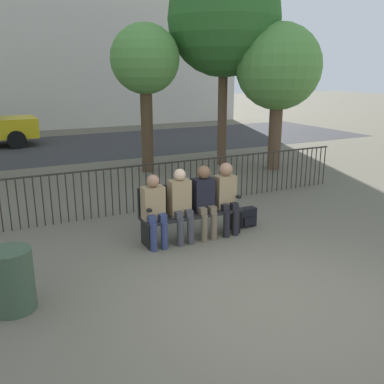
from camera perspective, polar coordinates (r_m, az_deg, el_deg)
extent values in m
plane|color=#605B4C|center=(5.53, 10.56, -13.73)|extent=(80.00, 80.00, 0.00)
cube|color=black|center=(7.07, 0.00, -2.92)|extent=(1.73, 0.45, 0.05)
cube|color=black|center=(7.16, -0.70, -0.50)|extent=(1.73, 0.05, 0.47)
cube|color=black|center=(6.85, -6.06, -5.66)|extent=(0.06, 0.38, 0.40)
cube|color=black|center=(7.52, 5.50, -3.64)|extent=(0.06, 0.38, 0.40)
cube|color=black|center=(6.70, -6.17, -2.08)|extent=(0.06, 0.38, 0.04)
cube|color=black|center=(7.38, 5.60, -0.35)|extent=(0.06, 0.38, 0.04)
cylinder|color=navy|center=(6.66, -5.13, -6.06)|extent=(0.11, 0.11, 0.45)
cylinder|color=navy|center=(6.72, -3.70, -5.81)|extent=(0.11, 0.11, 0.45)
cube|color=navy|center=(6.65, -5.51, -3.56)|extent=(0.11, 0.20, 0.12)
cube|color=navy|center=(6.71, -4.08, -3.34)|extent=(0.11, 0.20, 0.12)
cube|color=#997F59|center=(6.72, -5.22, -1.45)|extent=(0.34, 0.22, 0.52)
sphere|color=#A37556|center=(6.61, -5.23, 1.48)|extent=(0.20, 0.20, 0.20)
cylinder|color=#3D3D42|center=(6.82, -1.56, -5.44)|extent=(0.11, 0.11, 0.45)
cylinder|color=#3D3D42|center=(6.90, -0.20, -5.20)|extent=(0.11, 0.11, 0.45)
cube|color=#3D3D42|center=(6.82, -1.94, -3.01)|extent=(0.11, 0.20, 0.12)
cube|color=#3D3D42|center=(6.89, -0.57, -2.79)|extent=(0.11, 0.20, 0.12)
cube|color=#997F59|center=(6.88, -1.70, -0.73)|extent=(0.34, 0.22, 0.58)
sphere|color=beige|center=(6.77, -1.65, 2.33)|extent=(0.19, 0.19, 0.19)
cylinder|color=brown|center=(7.00, 1.65, -4.86)|extent=(0.11, 0.11, 0.45)
cylinder|color=brown|center=(7.09, 2.94, -4.63)|extent=(0.11, 0.11, 0.45)
cube|color=brown|center=(7.00, 1.28, -2.49)|extent=(0.11, 0.20, 0.12)
cube|color=brown|center=(7.08, 2.57, -2.29)|extent=(0.11, 0.20, 0.12)
cube|color=black|center=(7.07, 1.48, -0.36)|extent=(0.34, 0.22, 0.55)
sphere|color=brown|center=(6.95, 1.58, 2.65)|extent=(0.22, 0.22, 0.22)
cylinder|color=black|center=(7.20, 4.62, -4.32)|extent=(0.11, 0.11, 0.45)
cylinder|color=black|center=(7.29, 5.84, -4.09)|extent=(0.11, 0.11, 0.45)
cube|color=black|center=(7.19, 4.25, -2.01)|extent=(0.11, 0.20, 0.12)
cube|color=black|center=(7.28, 5.47, -1.81)|extent=(0.11, 0.20, 0.12)
cube|color=#997F59|center=(7.27, 4.41, 0.06)|extent=(0.34, 0.22, 0.56)
sphere|color=#A37556|center=(7.16, 4.56, 3.03)|extent=(0.22, 0.22, 0.22)
cube|color=black|center=(7.75, 7.30, -3.33)|extent=(0.33, 0.16, 0.34)
cube|color=black|center=(7.69, 7.70, -3.91)|extent=(0.23, 0.04, 0.15)
cylinder|color=#2D2823|center=(8.02, -24.21, -1.70)|extent=(0.02, 0.02, 0.95)
cylinder|color=#2D2823|center=(8.02, -23.21, -1.58)|extent=(0.02, 0.02, 0.95)
cylinder|color=#2D2823|center=(8.03, -22.22, -1.46)|extent=(0.02, 0.02, 0.95)
cylinder|color=#2D2823|center=(8.04, -21.23, -1.33)|extent=(0.02, 0.02, 0.95)
cylinder|color=#2D2823|center=(8.05, -20.25, -1.21)|extent=(0.02, 0.02, 0.95)
cylinder|color=#2D2823|center=(8.06, -19.26, -1.08)|extent=(0.02, 0.02, 0.95)
cylinder|color=#2D2823|center=(8.08, -18.28, -0.96)|extent=(0.02, 0.02, 0.95)
cylinder|color=#2D2823|center=(8.10, -17.31, -0.83)|extent=(0.02, 0.02, 0.95)
cylinder|color=#2D2823|center=(8.12, -16.34, -0.71)|extent=(0.02, 0.02, 0.95)
cylinder|color=#2D2823|center=(8.14, -15.37, -0.59)|extent=(0.02, 0.02, 0.95)
cylinder|color=#2D2823|center=(8.17, -14.41, -0.46)|extent=(0.02, 0.02, 0.95)
cylinder|color=#2D2823|center=(8.19, -13.46, -0.34)|extent=(0.02, 0.02, 0.95)
cylinder|color=#2D2823|center=(8.22, -12.51, -0.22)|extent=(0.02, 0.02, 0.95)
cylinder|color=#2D2823|center=(8.26, -11.57, -0.10)|extent=(0.02, 0.02, 0.95)
cylinder|color=#2D2823|center=(8.29, -10.64, 0.02)|extent=(0.02, 0.02, 0.95)
cylinder|color=#2D2823|center=(8.33, -9.72, 0.14)|extent=(0.02, 0.02, 0.95)
cylinder|color=#2D2823|center=(8.37, -8.80, 0.25)|extent=(0.02, 0.02, 0.95)
cylinder|color=#2D2823|center=(8.41, -7.90, 0.37)|extent=(0.02, 0.02, 0.95)
cylinder|color=#2D2823|center=(8.45, -7.00, 0.48)|extent=(0.02, 0.02, 0.95)
cylinder|color=#2D2823|center=(8.50, -6.11, 0.60)|extent=(0.02, 0.02, 0.95)
cylinder|color=#2D2823|center=(8.55, -5.23, 0.71)|extent=(0.02, 0.02, 0.95)
cylinder|color=#2D2823|center=(8.59, -4.36, 0.82)|extent=(0.02, 0.02, 0.95)
cylinder|color=#2D2823|center=(8.65, -3.51, 0.93)|extent=(0.02, 0.02, 0.95)
cylinder|color=#2D2823|center=(8.70, -2.66, 1.04)|extent=(0.02, 0.02, 0.95)
cylinder|color=#2D2823|center=(8.76, -1.82, 1.14)|extent=(0.02, 0.02, 0.95)
cylinder|color=#2D2823|center=(8.81, -0.99, 1.25)|extent=(0.02, 0.02, 0.95)
cylinder|color=#2D2823|center=(8.87, -0.18, 1.35)|extent=(0.02, 0.02, 0.95)
cylinder|color=#2D2823|center=(8.93, 0.63, 1.45)|extent=(0.02, 0.02, 0.95)
cylinder|color=#2D2823|center=(9.00, 1.42, 1.55)|extent=(0.02, 0.02, 0.95)
cylinder|color=#2D2823|center=(9.06, 2.20, 1.65)|extent=(0.02, 0.02, 0.95)
cylinder|color=#2D2823|center=(9.13, 2.98, 1.75)|extent=(0.02, 0.02, 0.95)
cylinder|color=#2D2823|center=(9.19, 3.74, 1.84)|extent=(0.02, 0.02, 0.95)
cylinder|color=#2D2823|center=(9.26, 4.49, 1.93)|extent=(0.02, 0.02, 0.95)
cylinder|color=#2D2823|center=(9.33, 5.22, 2.02)|extent=(0.02, 0.02, 0.95)
cylinder|color=#2D2823|center=(9.41, 5.95, 2.11)|extent=(0.02, 0.02, 0.95)
cylinder|color=#2D2823|center=(9.48, 6.67, 2.20)|extent=(0.02, 0.02, 0.95)
cylinder|color=#2D2823|center=(9.56, 7.37, 2.29)|extent=(0.02, 0.02, 0.95)
cylinder|color=#2D2823|center=(9.63, 8.07, 2.37)|extent=(0.02, 0.02, 0.95)
cylinder|color=#2D2823|center=(9.71, 8.75, 2.45)|extent=(0.02, 0.02, 0.95)
cylinder|color=#2D2823|center=(9.79, 9.42, 2.54)|extent=(0.02, 0.02, 0.95)
cylinder|color=#2D2823|center=(9.87, 10.08, 2.61)|extent=(0.02, 0.02, 0.95)
cylinder|color=#2D2823|center=(9.95, 10.73, 2.69)|extent=(0.02, 0.02, 0.95)
cylinder|color=#2D2823|center=(10.04, 11.37, 2.77)|extent=(0.02, 0.02, 0.95)
cylinder|color=#2D2823|center=(10.12, 12.00, 2.84)|extent=(0.02, 0.02, 0.95)
cylinder|color=#2D2823|center=(10.21, 12.62, 2.92)|extent=(0.02, 0.02, 0.95)
cylinder|color=#2D2823|center=(10.30, 13.23, 2.99)|extent=(0.02, 0.02, 0.95)
cylinder|color=#2D2823|center=(10.39, 13.82, 3.06)|extent=(0.02, 0.02, 0.95)
cylinder|color=#2D2823|center=(10.48, 14.41, 3.12)|extent=(0.02, 0.02, 0.95)
cylinder|color=#2D2823|center=(10.57, 14.99, 3.19)|extent=(0.02, 0.02, 0.95)
cylinder|color=#2D2823|center=(10.66, 15.56, 3.26)|extent=(0.02, 0.02, 0.95)
cylinder|color=#2D2823|center=(10.75, 16.12, 3.32)|extent=(0.02, 0.02, 0.95)
cylinder|color=#2D2823|center=(10.84, 16.67, 3.38)|extent=(0.02, 0.02, 0.95)
cylinder|color=#2D2823|center=(10.94, 17.21, 3.44)|extent=(0.02, 0.02, 0.95)
cube|color=#2D2823|center=(8.44, -5.18, 3.71)|extent=(9.00, 0.03, 0.03)
cylinder|color=brown|center=(12.62, 4.07, 10.88)|extent=(0.26, 0.26, 3.20)
sphere|color=#2D6628|center=(12.64, 4.30, 22.07)|extent=(3.13, 3.13, 3.13)
cylinder|color=brown|center=(12.24, 11.03, 8.03)|extent=(0.36, 0.36, 2.17)
sphere|color=#569342|center=(12.13, 11.47, 16.08)|extent=(2.29, 2.29, 2.29)
cylinder|color=#4C3823|center=(11.77, -6.03, 8.73)|extent=(0.32, 0.32, 2.49)
sphere|color=#569342|center=(11.68, -6.29, 17.24)|extent=(1.81, 1.81, 1.81)
cube|color=#333335|center=(16.29, -15.65, 5.82)|extent=(24.00, 6.00, 0.01)
cylinder|color=black|center=(16.52, -22.34, 6.46)|extent=(0.64, 0.20, 0.64)
cylinder|color=black|center=(18.24, -22.81, 7.21)|extent=(0.64, 0.20, 0.64)
cylinder|color=#384C38|center=(5.46, -22.91, -10.76)|extent=(0.51, 0.51, 0.75)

